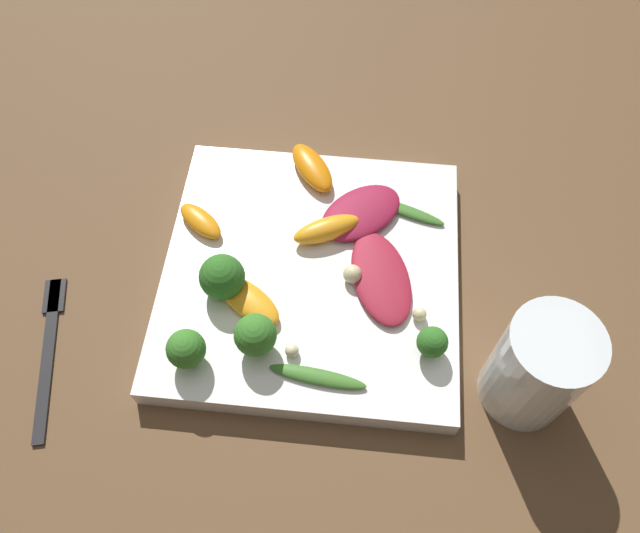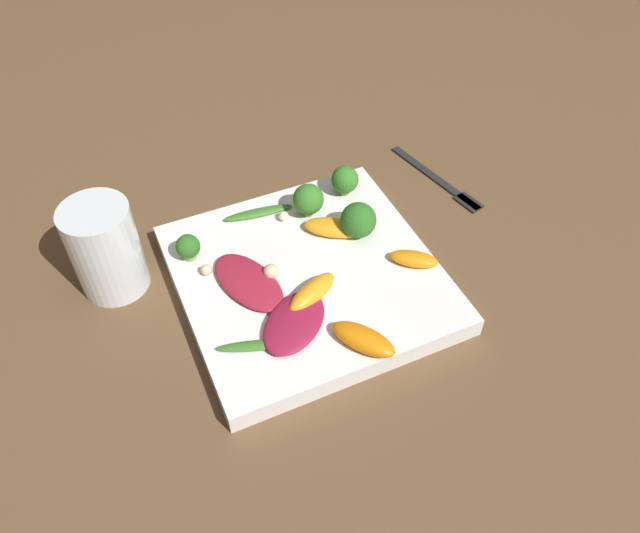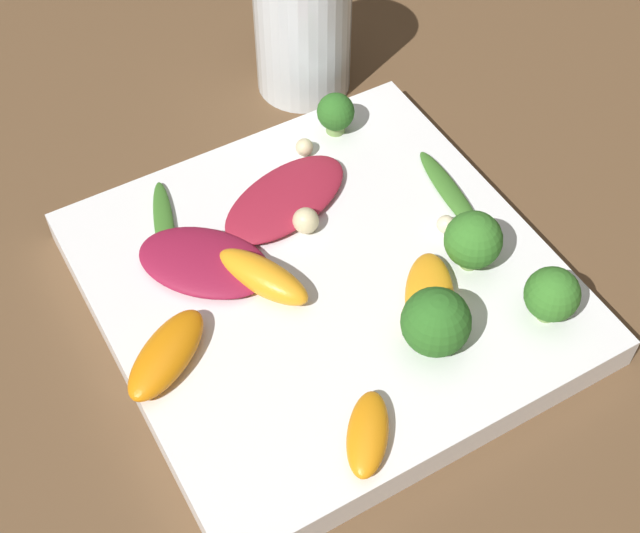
# 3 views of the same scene
# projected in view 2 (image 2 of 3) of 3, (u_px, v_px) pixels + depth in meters

# --- Properties ---
(ground_plane) EXTENTS (2.40, 2.40, 0.00)m
(ground_plane) POSITION_uv_depth(u_px,v_px,m) (308.00, 285.00, 0.74)
(ground_plane) COLOR brown
(plate) EXTENTS (0.29, 0.29, 0.03)m
(plate) POSITION_uv_depth(u_px,v_px,m) (308.00, 278.00, 0.73)
(plate) COLOR white
(plate) RESTS_ON ground_plane
(drinking_glass) EXTENTS (0.08, 0.08, 0.12)m
(drinking_glass) POSITION_uv_depth(u_px,v_px,m) (105.00, 249.00, 0.70)
(drinking_glass) COLOR white
(drinking_glass) RESTS_ON ground_plane
(fork) EXTENTS (0.17, 0.05, 0.01)m
(fork) POSITION_uv_depth(u_px,v_px,m) (444.00, 184.00, 0.86)
(fork) COLOR #262628
(fork) RESTS_ON ground_plane
(radicchio_leaf_0) EXTENTS (0.12, 0.08, 0.01)m
(radicchio_leaf_0) POSITION_uv_depth(u_px,v_px,m) (248.00, 282.00, 0.70)
(radicchio_leaf_0) COLOR maroon
(radicchio_leaf_0) RESTS_ON plate
(radicchio_leaf_1) EXTENTS (0.10, 0.11, 0.01)m
(radicchio_leaf_1) POSITION_uv_depth(u_px,v_px,m) (294.00, 322.00, 0.66)
(radicchio_leaf_1) COLOR maroon
(radicchio_leaf_1) RESTS_ON plate
(orange_segment_0) EXTENTS (0.05, 0.06, 0.01)m
(orange_segment_0) POSITION_uv_depth(u_px,v_px,m) (414.00, 259.00, 0.73)
(orange_segment_0) COLOR orange
(orange_segment_0) RESTS_ON plate
(orange_segment_1) EXTENTS (0.05, 0.07, 0.02)m
(orange_segment_1) POSITION_uv_depth(u_px,v_px,m) (312.00, 293.00, 0.69)
(orange_segment_1) COLOR orange
(orange_segment_1) RESTS_ON plate
(orange_segment_2) EXTENTS (0.08, 0.07, 0.02)m
(orange_segment_2) POSITION_uv_depth(u_px,v_px,m) (363.00, 339.00, 0.65)
(orange_segment_2) COLOR orange
(orange_segment_2) RESTS_ON plate
(orange_segment_3) EXTENTS (0.07, 0.08, 0.02)m
(orange_segment_3) POSITION_uv_depth(u_px,v_px,m) (334.00, 228.00, 0.76)
(orange_segment_3) COLOR orange
(orange_segment_3) RESTS_ON plate
(broccoli_floret_0) EXTENTS (0.04, 0.04, 0.04)m
(broccoli_floret_0) POSITION_uv_depth(u_px,v_px,m) (308.00, 200.00, 0.77)
(broccoli_floret_0) COLOR #7A9E51
(broccoli_floret_0) RESTS_ON plate
(broccoli_floret_1) EXTENTS (0.03, 0.03, 0.03)m
(broccoli_floret_1) POSITION_uv_depth(u_px,v_px,m) (188.00, 247.00, 0.72)
(broccoli_floret_1) COLOR #7A9E51
(broccoli_floret_1) RESTS_ON plate
(broccoli_floret_2) EXTENTS (0.04, 0.04, 0.04)m
(broccoli_floret_2) POSITION_uv_depth(u_px,v_px,m) (358.00, 220.00, 0.75)
(broccoli_floret_2) COLOR #84AD5B
(broccoli_floret_2) RESTS_ON plate
(broccoli_floret_3) EXTENTS (0.04, 0.04, 0.04)m
(broccoli_floret_3) POSITION_uv_depth(u_px,v_px,m) (345.00, 180.00, 0.80)
(broccoli_floret_3) COLOR #7A9E51
(broccoli_floret_3) RESTS_ON plate
(arugula_sprig_0) EXTENTS (0.03, 0.09, 0.01)m
(arugula_sprig_0) POSITION_uv_depth(u_px,v_px,m) (258.00, 213.00, 0.79)
(arugula_sprig_0) COLOR #3D7528
(arugula_sprig_0) RESTS_ON plate
(arugula_sprig_1) EXTENTS (0.04, 0.09, 0.01)m
(arugula_sprig_1) POSITION_uv_depth(u_px,v_px,m) (257.00, 346.00, 0.65)
(arugula_sprig_1) COLOR #3D7528
(arugula_sprig_1) RESTS_ON plate
(macadamia_nut_0) EXTENTS (0.02, 0.02, 0.02)m
(macadamia_nut_0) POSITION_uv_depth(u_px,v_px,m) (271.00, 272.00, 0.71)
(macadamia_nut_0) COLOR beige
(macadamia_nut_0) RESTS_ON plate
(macadamia_nut_1) EXTENTS (0.01, 0.01, 0.01)m
(macadamia_nut_1) POSITION_uv_depth(u_px,v_px,m) (206.00, 270.00, 0.72)
(macadamia_nut_1) COLOR beige
(macadamia_nut_1) RESTS_ON plate
(macadamia_nut_2) EXTENTS (0.01, 0.01, 0.01)m
(macadamia_nut_2) POSITION_uv_depth(u_px,v_px,m) (283.00, 216.00, 0.78)
(macadamia_nut_2) COLOR beige
(macadamia_nut_2) RESTS_ON plate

